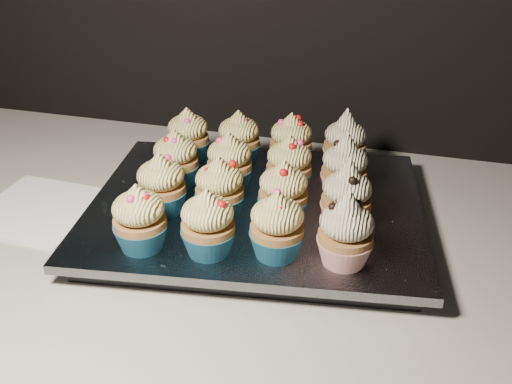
# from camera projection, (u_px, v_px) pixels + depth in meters

# --- Properties ---
(worktop) EXTENTS (2.44, 0.64, 0.04)m
(worktop) POSITION_uv_depth(u_px,v_px,m) (185.00, 232.00, 0.80)
(worktop) COLOR beige
(worktop) RESTS_ON cabinet
(napkin) EXTENTS (0.17, 0.17, 0.00)m
(napkin) POSITION_uv_depth(u_px,v_px,m) (39.00, 209.00, 0.81)
(napkin) COLOR white
(napkin) RESTS_ON worktop
(baking_tray) EXTENTS (0.44, 0.36, 0.02)m
(baking_tray) POSITION_uv_depth(u_px,v_px,m) (256.00, 217.00, 0.77)
(baking_tray) COLOR black
(baking_tray) RESTS_ON worktop
(foil_lining) EXTENTS (0.48, 0.40, 0.01)m
(foil_lining) POSITION_uv_depth(u_px,v_px,m) (256.00, 206.00, 0.77)
(foil_lining) COLOR silver
(foil_lining) RESTS_ON baking_tray
(cupcake_0) EXTENTS (0.06, 0.06, 0.08)m
(cupcake_0) POSITION_uv_depth(u_px,v_px,m) (140.00, 219.00, 0.65)
(cupcake_0) COLOR #185473
(cupcake_0) RESTS_ON foil_lining
(cupcake_1) EXTENTS (0.06, 0.06, 0.08)m
(cupcake_1) POSITION_uv_depth(u_px,v_px,m) (208.00, 224.00, 0.65)
(cupcake_1) COLOR #185473
(cupcake_1) RESTS_ON foil_lining
(cupcake_2) EXTENTS (0.06, 0.06, 0.08)m
(cupcake_2) POSITION_uv_depth(u_px,v_px,m) (277.00, 227.00, 0.64)
(cupcake_2) COLOR #185473
(cupcake_2) RESTS_ON foil_lining
(cupcake_3) EXTENTS (0.06, 0.06, 0.10)m
(cupcake_3) POSITION_uv_depth(u_px,v_px,m) (346.00, 232.00, 0.63)
(cupcake_3) COLOR #A42316
(cupcake_3) RESTS_ON foil_lining
(cupcake_4) EXTENTS (0.06, 0.06, 0.08)m
(cupcake_4) POSITION_uv_depth(u_px,v_px,m) (161.00, 186.00, 0.73)
(cupcake_4) COLOR #185473
(cupcake_4) RESTS_ON foil_lining
(cupcake_5) EXTENTS (0.06, 0.06, 0.08)m
(cupcake_5) POSITION_uv_depth(u_px,v_px,m) (220.00, 189.00, 0.72)
(cupcake_5) COLOR #185473
(cupcake_5) RESTS_ON foil_lining
(cupcake_6) EXTENTS (0.06, 0.06, 0.08)m
(cupcake_6) POSITION_uv_depth(u_px,v_px,m) (283.00, 193.00, 0.71)
(cupcake_6) COLOR #185473
(cupcake_6) RESTS_ON foil_lining
(cupcake_7) EXTENTS (0.06, 0.06, 0.10)m
(cupcake_7) POSITION_uv_depth(u_px,v_px,m) (347.00, 197.00, 0.69)
(cupcake_7) COLOR #A42316
(cupcake_7) RESTS_ON foil_lining
(cupcake_8) EXTENTS (0.06, 0.06, 0.08)m
(cupcake_8) POSITION_uv_depth(u_px,v_px,m) (176.00, 160.00, 0.79)
(cupcake_8) COLOR #185473
(cupcake_8) RESTS_ON foil_lining
(cupcake_9) EXTENTS (0.06, 0.06, 0.08)m
(cupcake_9) POSITION_uv_depth(u_px,v_px,m) (229.00, 163.00, 0.78)
(cupcake_9) COLOR #185473
(cupcake_9) RESTS_ON foil_lining
(cupcake_10) EXTENTS (0.06, 0.06, 0.08)m
(cupcake_10) POSITION_uv_depth(u_px,v_px,m) (289.00, 166.00, 0.77)
(cupcake_10) COLOR #185473
(cupcake_10) RESTS_ON foil_lining
(cupcake_11) EXTENTS (0.06, 0.06, 0.10)m
(cupcake_11) POSITION_uv_depth(u_px,v_px,m) (345.00, 168.00, 0.76)
(cupcake_11) COLOR #A42316
(cupcake_11) RESTS_ON foil_lining
(cupcake_12) EXTENTS (0.06, 0.06, 0.08)m
(cupcake_12) POSITION_uv_depth(u_px,v_px,m) (188.00, 136.00, 0.86)
(cupcake_12) COLOR #185473
(cupcake_12) RESTS_ON foil_lining
(cupcake_13) EXTENTS (0.06, 0.06, 0.08)m
(cupcake_13) POSITION_uv_depth(u_px,v_px,m) (239.00, 139.00, 0.85)
(cupcake_13) COLOR #185473
(cupcake_13) RESTS_ON foil_lining
(cupcake_14) EXTENTS (0.06, 0.06, 0.08)m
(cupcake_14) POSITION_uv_depth(u_px,v_px,m) (291.00, 142.00, 0.84)
(cupcake_14) COLOR #185473
(cupcake_14) RESTS_ON foil_lining
(cupcake_15) EXTENTS (0.06, 0.06, 0.10)m
(cupcake_15) POSITION_uv_depth(u_px,v_px,m) (345.00, 143.00, 0.83)
(cupcake_15) COLOR #A42316
(cupcake_15) RESTS_ON foil_lining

